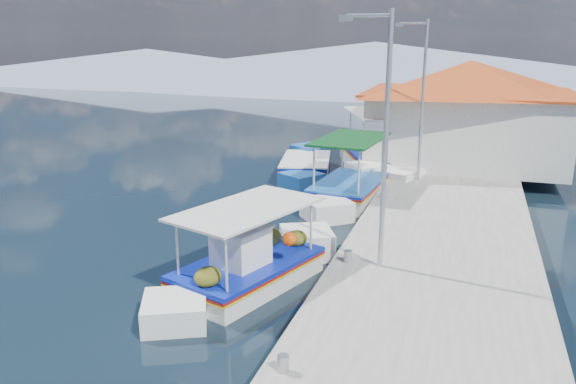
% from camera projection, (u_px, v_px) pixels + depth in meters
% --- Properties ---
extents(ground, '(160.00, 160.00, 0.00)m').
position_uv_depth(ground, '(173.00, 293.00, 13.51)').
color(ground, black).
rests_on(ground, ground).
extents(quay, '(5.00, 44.00, 0.50)m').
position_uv_depth(quay, '(444.00, 229.00, 17.16)').
color(quay, '#A9A69E').
rests_on(quay, ground).
extents(bollards, '(0.20, 17.20, 0.30)m').
position_uv_depth(bollards, '(371.00, 218.00, 17.00)').
color(bollards, '#A5A8AD').
rests_on(bollards, quay).
extents(main_caique, '(3.36, 6.39, 2.22)m').
position_uv_depth(main_caique, '(249.00, 268.00, 13.88)').
color(main_caique, white).
rests_on(main_caique, ground).
extents(caique_green_canopy, '(2.48, 6.94, 2.60)m').
position_uv_depth(caique_green_canopy, '(349.00, 190.00, 21.04)').
color(caique_green_canopy, white).
rests_on(caique_green_canopy, ground).
extents(caique_blue_hull, '(2.90, 6.58, 1.20)m').
position_uv_depth(caique_blue_hull, '(307.00, 169.00, 24.64)').
color(caique_blue_hull, '#1C5AAD').
rests_on(caique_blue_hull, ground).
extents(caique_far, '(4.61, 7.65, 2.93)m').
position_uv_depth(caique_far, '(380.00, 159.00, 25.62)').
color(caique_far, white).
rests_on(caique_far, ground).
extents(harbor_building, '(10.49, 10.49, 4.40)m').
position_uv_depth(harbor_building, '(468.00, 110.00, 24.63)').
color(harbor_building, white).
rests_on(harbor_building, quay).
extents(lamp_post_near, '(1.21, 0.14, 6.00)m').
position_uv_depth(lamp_post_near, '(382.00, 129.00, 12.96)').
color(lamp_post_near, '#A5A8AD').
rests_on(lamp_post_near, quay).
extents(lamp_post_far, '(1.21, 0.14, 6.00)m').
position_uv_depth(lamp_post_far, '(421.00, 93.00, 21.19)').
color(lamp_post_far, '#A5A8AD').
rests_on(lamp_post_far, quay).
extents(mountain_ridge, '(171.40, 96.00, 5.50)m').
position_uv_depth(mountain_ridge, '(478.00, 72.00, 62.26)').
color(mountain_ridge, gray).
rests_on(mountain_ridge, ground).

